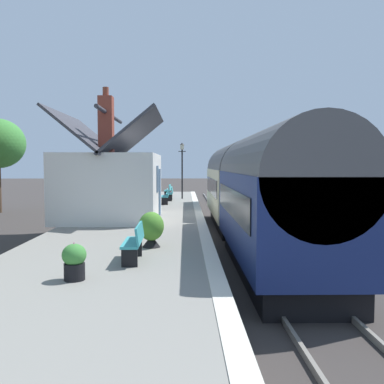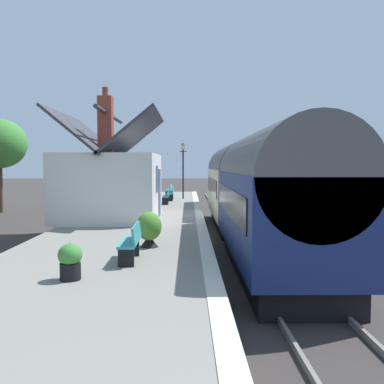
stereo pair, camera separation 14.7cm
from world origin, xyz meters
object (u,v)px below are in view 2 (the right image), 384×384
(planter_under_sign, at_px, (124,196))
(planter_edge_far, at_px, (149,192))
(planter_corner_building, at_px, (149,229))
(bench_mid_platform, at_px, (132,241))
(train, at_px, (251,190))
(bench_by_lamp, at_px, (166,196))
(station_building, at_px, (111,183))
(bench_near_building, at_px, (169,190))
(planter_by_door, at_px, (70,261))
(lamp_post_platform, at_px, (183,160))
(planter_bench_right, at_px, (135,193))
(bench_platform_end, at_px, (171,193))

(planter_under_sign, distance_m, planter_edge_far, 4.06)
(planter_corner_building, distance_m, planter_edge_far, 18.38)
(bench_mid_platform, height_order, planter_under_sign, bench_mid_platform)
(train, distance_m, planter_under_sign, 11.09)
(train, xyz_separation_m, bench_by_lamp, (7.39, 3.85, -0.80))
(train, xyz_separation_m, bench_mid_platform, (-7.29, 3.92, -0.80))
(station_building, distance_m, planter_corner_building, 6.84)
(bench_near_building, xyz_separation_m, bench_by_lamp, (-5.48, -0.07, 0.00))
(station_building, height_order, planter_corner_building, station_building)
(station_building, relative_size, bench_by_lamp, 4.06)
(planter_by_door, relative_size, planter_edge_far, 1.06)
(bench_by_lamp, distance_m, planter_by_door, 16.32)
(planter_edge_far, distance_m, lamp_post_platform, 3.68)
(train, relative_size, bench_mid_platform, 13.11)
(bench_near_building, xyz_separation_m, planter_bench_right, (-2.56, 2.17, -0.05))
(planter_under_sign, relative_size, planter_by_door, 0.87)
(bench_near_building, xyz_separation_m, lamp_post_platform, (-1.63, -1.00, 2.15))
(planter_by_door, relative_size, lamp_post_platform, 0.20)
(planter_corner_building, bearing_deg, train, -33.49)
(bench_platform_end, xyz_separation_m, planter_bench_right, (0.51, 2.41, -0.05))
(planter_by_door, xyz_separation_m, planter_edge_far, (21.64, 0.48, -0.02))
(station_building, bearing_deg, bench_near_building, -9.26)
(planter_bench_right, height_order, lamp_post_platform, lamp_post_platform)
(bench_near_building, distance_m, planter_bench_right, 3.35)
(bench_near_building, bearing_deg, planter_corner_building, -179.22)
(train, height_order, planter_under_sign, train)
(planter_edge_far, bearing_deg, bench_platform_end, -149.67)
(bench_mid_platform, relative_size, planter_edge_far, 1.93)
(lamp_post_platform, bearing_deg, station_building, 164.12)
(train, relative_size, lamp_post_platform, 4.90)
(station_building, relative_size, bench_mid_platform, 4.08)
(planter_bench_right, relative_size, planter_edge_far, 1.13)
(bench_mid_platform, xyz_separation_m, planter_by_door, (-1.60, 1.01, -0.09))
(station_building, xyz_separation_m, planter_edge_far, (11.90, -0.47, -1.16))
(bench_by_lamp, height_order, lamp_post_platform, lamp_post_platform)
(bench_platform_end, relative_size, planter_edge_far, 1.92)
(bench_platform_end, xyz_separation_m, lamp_post_platform, (1.43, -0.76, 2.15))
(bench_mid_platform, relative_size, planter_corner_building, 1.43)
(planter_by_door, height_order, lamp_post_platform, lamp_post_platform)
(planter_edge_far, bearing_deg, bench_by_lamp, -163.88)
(train, bearing_deg, planter_by_door, 151.00)
(train, bearing_deg, lamp_post_platform, 14.58)
(train, relative_size, bench_near_building, 13.02)
(bench_mid_platform, relative_size, planter_under_sign, 2.09)
(bench_mid_platform, relative_size, bench_platform_end, 1.00)
(planter_by_door, bearing_deg, planter_corner_building, -20.64)
(station_building, distance_m, lamp_post_platform, 10.86)
(station_building, height_order, planter_edge_far, station_building)
(station_building, distance_m, bench_mid_platform, 8.43)
(bench_by_lamp, xyz_separation_m, planter_edge_far, (5.36, 1.55, -0.11))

